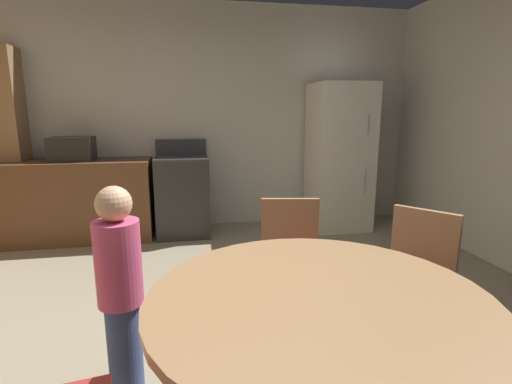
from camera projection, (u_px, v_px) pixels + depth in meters
The scene contains 11 objects.
ground_plane at pixel (239, 364), 2.21m from camera, with size 14.00×14.00×0.00m, color gray.
wall_back at pixel (206, 118), 4.74m from camera, with size 5.50×0.12×2.70m, color beige.
kitchen_counter at pixel (70, 201), 4.27m from camera, with size 1.78×0.60×0.90m, color brown.
pantry_column at pixel (4, 147), 4.20m from camera, with size 0.44×0.36×2.10m, color #9E754C.
oven_range at pixel (183, 195), 4.49m from camera, with size 0.60×0.60×1.10m.
refrigerator at pixel (339, 157), 4.68m from camera, with size 0.68×0.68×1.76m.
microwave at pixel (72, 149), 4.16m from camera, with size 0.44×0.32×0.26m, color black.
dining_table at pixel (317, 331), 1.45m from camera, with size 1.29×1.29×0.76m.
chair_northeast at pixel (414, 275), 2.21m from camera, with size 0.56×0.56×0.87m.
chair_north at pixel (291, 258), 2.47m from camera, with size 0.46×0.46×0.87m.
person_child at pixel (120, 288), 1.87m from camera, with size 0.31×0.31×1.09m.
Camera 1 is at (-0.25, -1.94, 1.43)m, focal length 26.82 mm.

